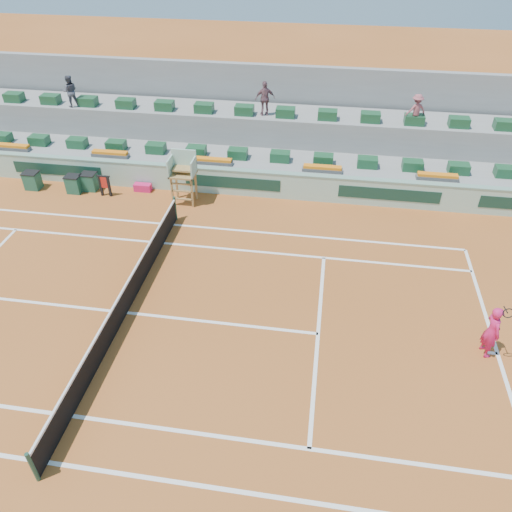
% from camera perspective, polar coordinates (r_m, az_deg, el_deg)
% --- Properties ---
extents(ground, '(90.00, 90.00, 0.00)m').
position_cam_1_polar(ground, '(17.39, -14.53, -6.30)').
color(ground, '#994C1D').
rests_on(ground, ground).
extents(seating_tier_lower, '(36.00, 4.00, 1.20)m').
position_cam_1_polar(seating_tier_lower, '(25.48, -6.18, 11.03)').
color(seating_tier_lower, gray).
rests_on(seating_tier_lower, ground).
extents(seating_tier_upper, '(36.00, 2.40, 2.60)m').
position_cam_1_polar(seating_tier_upper, '(26.61, -5.44, 13.87)').
color(seating_tier_upper, gray).
rests_on(seating_tier_upper, ground).
extents(stadium_back_wall, '(36.00, 0.40, 4.40)m').
position_cam_1_polar(stadium_back_wall, '(27.73, -4.76, 16.86)').
color(stadium_back_wall, gray).
rests_on(stadium_back_wall, ground).
extents(player_bag, '(0.80, 0.35, 0.35)m').
position_cam_1_polar(player_bag, '(24.15, -12.81, 7.65)').
color(player_bag, '#D61C5E').
rests_on(player_bag, ground).
extents(spectator_left, '(0.91, 0.83, 1.53)m').
position_cam_1_polar(spectator_left, '(27.54, -20.48, 17.23)').
color(spectator_left, '#454651').
rests_on(spectator_left, seating_tier_upper).
extents(spectator_mid, '(1.03, 0.71, 1.63)m').
position_cam_1_polar(spectator_mid, '(24.82, 1.04, 17.56)').
color(spectator_mid, '#79505B').
rests_on(spectator_mid, seating_tier_upper).
extents(spectator_right, '(1.05, 0.81, 1.43)m').
position_cam_1_polar(spectator_right, '(24.81, 17.83, 15.63)').
color(spectator_right, '#9A4D55').
rests_on(spectator_right, seating_tier_upper).
extents(court_lines, '(23.89, 11.09, 0.01)m').
position_cam_1_polar(court_lines, '(17.39, -14.53, -6.29)').
color(court_lines, white).
rests_on(court_lines, ground).
extents(tennis_net, '(0.10, 11.97, 1.10)m').
position_cam_1_polar(tennis_net, '(17.05, -14.79, -5.00)').
color(tennis_net, black).
rests_on(tennis_net, ground).
extents(advertising_hoarding, '(36.00, 0.34, 1.26)m').
position_cam_1_polar(advertising_hoarding, '(23.57, -7.42, 8.80)').
color(advertising_hoarding, '#9CC4AF').
rests_on(advertising_hoarding, ground).
extents(umpire_chair, '(1.10, 0.90, 2.40)m').
position_cam_1_polar(umpire_chair, '(22.31, -8.33, 9.67)').
color(umpire_chair, olive).
rests_on(umpire_chair, ground).
extents(seat_row_lower, '(32.90, 0.60, 0.44)m').
position_cam_1_polar(seat_row_lower, '(24.35, -6.82, 11.86)').
color(seat_row_lower, '#184A29').
rests_on(seat_row_lower, seating_tier_lower).
extents(seat_row_upper, '(32.90, 0.60, 0.44)m').
position_cam_1_polar(seat_row_upper, '(25.52, -5.96, 16.50)').
color(seat_row_upper, '#184A29').
rests_on(seat_row_upper, seating_tier_upper).
extents(flower_planters, '(26.80, 0.36, 0.28)m').
position_cam_1_polar(flower_planters, '(24.13, -10.80, 10.99)').
color(flower_planters, '#515151').
rests_on(flower_planters, seating_tier_lower).
extents(drink_cooler_a, '(0.68, 0.59, 0.84)m').
position_cam_1_polar(drink_cooler_a, '(24.79, -18.48, 8.07)').
color(drink_cooler_a, '#1A4F3A').
rests_on(drink_cooler_a, ground).
extents(drink_cooler_b, '(0.67, 0.58, 0.84)m').
position_cam_1_polar(drink_cooler_b, '(24.82, -20.08, 7.74)').
color(drink_cooler_b, '#1A4F3A').
rests_on(drink_cooler_b, ground).
extents(drink_cooler_c, '(0.70, 0.61, 0.84)m').
position_cam_1_polar(drink_cooler_c, '(25.88, -24.20, 7.89)').
color(drink_cooler_c, '#1A4F3A').
rests_on(drink_cooler_c, ground).
extents(towel_rack, '(0.61, 0.10, 1.03)m').
position_cam_1_polar(towel_rack, '(23.96, -16.93, 7.87)').
color(towel_rack, black).
rests_on(towel_rack, ground).
extents(tennis_player, '(0.59, 0.94, 2.28)m').
position_cam_1_polar(tennis_player, '(16.50, 25.35, -7.77)').
color(tennis_player, '#D61C5E').
rests_on(tennis_player, ground).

